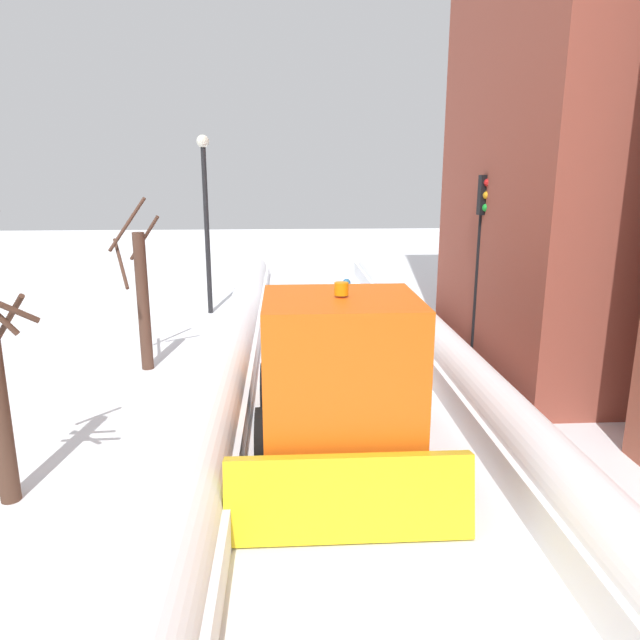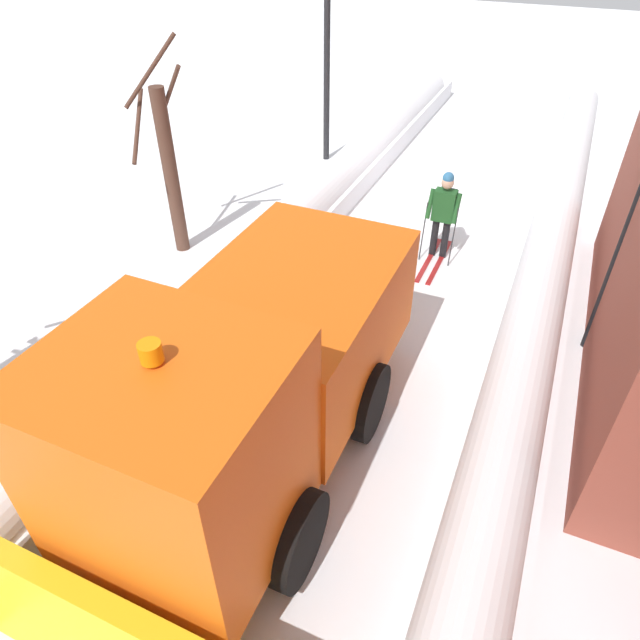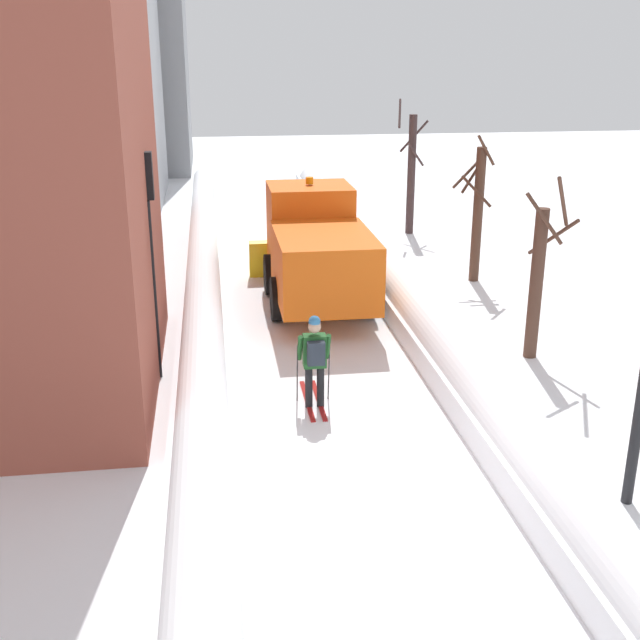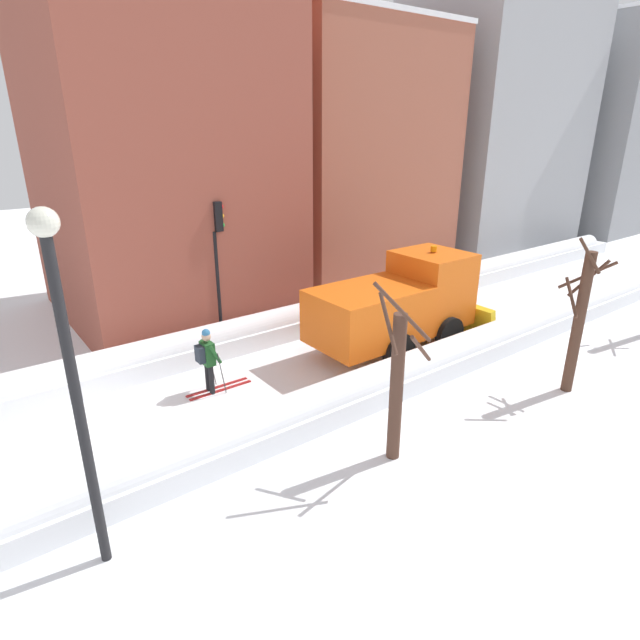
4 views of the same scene
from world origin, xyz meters
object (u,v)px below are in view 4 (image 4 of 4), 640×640
(plow_truck, at_px, (400,303))
(bare_tree_mid, at_px, (579,320))
(skier, at_px, (208,358))
(street_lamp, at_px, (69,361))
(traffic_light_pole, at_px, (218,246))
(bare_tree_near, at_px, (397,383))

(plow_truck, distance_m, bare_tree_mid, 5.06)
(skier, xyz_separation_m, street_lamp, (4.17, -3.87, 2.58))
(skier, height_order, bare_tree_mid, bare_tree_mid)
(bare_tree_mid, bearing_deg, plow_truck, -161.66)
(plow_truck, relative_size, traffic_light_pole, 1.32)
(traffic_light_pole, height_order, bare_tree_mid, traffic_light_pole)
(plow_truck, distance_m, street_lamp, 10.76)
(street_lamp, height_order, bare_tree_near, street_lamp)
(traffic_light_pole, relative_size, bare_tree_mid, 1.09)
(plow_truck, height_order, street_lamp, street_lamp)
(traffic_light_pole, xyz_separation_m, bare_tree_mid, (8.61, 5.78, -1.16))
(bare_tree_near, bearing_deg, bare_tree_mid, 83.80)
(plow_truck, xyz_separation_m, skier, (-0.86, -6.15, -0.48))
(skier, bearing_deg, bare_tree_near, 20.41)
(plow_truck, bearing_deg, traffic_light_pole, -132.39)
(skier, height_order, street_lamp, street_lamp)
(bare_tree_near, height_order, bare_tree_mid, bare_tree_mid)
(plow_truck, height_order, skier, plow_truck)
(skier, distance_m, traffic_light_pole, 4.16)
(bare_tree_near, bearing_deg, skier, -159.59)
(skier, height_order, traffic_light_pole, traffic_light_pole)
(plow_truck, distance_m, skier, 6.22)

